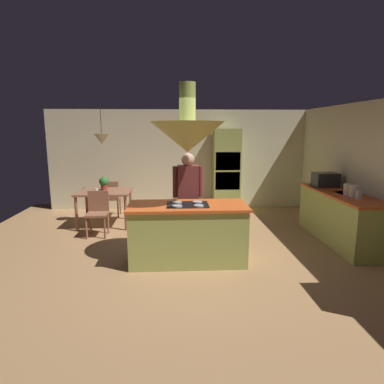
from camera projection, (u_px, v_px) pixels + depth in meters
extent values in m
plane|color=#AD7F51|center=(187.00, 256.00, 5.40)|extent=(8.16, 8.16, 0.00)
cube|color=beige|center=(182.00, 160.00, 8.55)|extent=(6.80, 0.10, 2.55)
cube|color=beige|center=(372.00, 175.00, 5.73)|extent=(0.10, 7.20, 2.55)
cube|color=#A8B259|center=(188.00, 234.00, 5.12)|extent=(1.77, 0.76, 0.88)
cube|color=#E05B23|center=(188.00, 206.00, 5.04)|extent=(1.83, 0.82, 0.04)
cube|color=black|center=(188.00, 205.00, 5.04)|extent=(0.64, 0.52, 0.01)
cylinder|color=#B2B2B7|center=(177.00, 206.00, 4.90)|extent=(0.15, 0.15, 0.02)
cylinder|color=#B2B2B7|center=(199.00, 206.00, 4.91)|extent=(0.15, 0.15, 0.02)
cylinder|color=#B2B2B7|center=(177.00, 202.00, 5.15)|extent=(0.15, 0.15, 0.02)
cylinder|color=#B2B2B7|center=(197.00, 202.00, 5.17)|extent=(0.15, 0.15, 0.02)
cube|color=#A8B259|center=(339.00, 218.00, 6.06)|extent=(0.62, 2.24, 0.88)
cube|color=#E05B23|center=(341.00, 194.00, 5.98)|extent=(0.66, 2.28, 0.04)
cube|color=#B2B2B7|center=(349.00, 197.00, 6.00)|extent=(0.48, 0.36, 0.16)
cube|color=#A8B259|center=(226.00, 171.00, 8.26)|extent=(0.66, 0.62, 2.07)
cube|color=black|center=(228.00, 161.00, 7.93)|extent=(0.60, 0.04, 0.44)
cube|color=black|center=(228.00, 181.00, 8.02)|extent=(0.60, 0.04, 0.44)
cube|color=#976044|center=(104.00, 192.00, 7.04)|extent=(1.12, 0.93, 0.04)
cylinder|color=#976044|center=(76.00, 214.00, 6.68)|extent=(0.06, 0.06, 0.72)
cylinder|color=#976044|center=(126.00, 213.00, 6.73)|extent=(0.06, 0.06, 0.72)
cylinder|color=#976044|center=(87.00, 205.00, 7.48)|extent=(0.06, 0.06, 0.72)
cylinder|color=#976044|center=(131.00, 204.00, 7.53)|extent=(0.06, 0.06, 0.72)
cylinder|color=tan|center=(183.00, 224.00, 5.80)|extent=(0.14, 0.14, 0.82)
cylinder|color=tan|center=(193.00, 224.00, 5.81)|extent=(0.14, 0.14, 0.82)
cube|color=brown|center=(188.00, 184.00, 5.67)|extent=(0.36, 0.22, 0.63)
cylinder|color=brown|center=(175.00, 182.00, 5.65)|extent=(0.09, 0.09, 0.54)
cylinder|color=brown|center=(201.00, 182.00, 5.67)|extent=(0.09, 0.09, 0.54)
sphere|color=tan|center=(188.00, 159.00, 5.59)|extent=(0.22, 0.22, 0.22)
cone|color=#A8B259|center=(187.00, 137.00, 4.84)|extent=(1.10, 1.10, 0.45)
cylinder|color=#A8B259|center=(187.00, 102.00, 4.75)|extent=(0.24, 0.24, 0.55)
cone|color=beige|center=(102.00, 139.00, 6.83)|extent=(0.32, 0.32, 0.22)
cylinder|color=black|center=(101.00, 119.00, 6.75)|extent=(0.01, 0.01, 0.60)
cube|color=#976044|center=(97.00, 214.00, 6.34)|extent=(0.40, 0.40, 0.04)
cube|color=#976044|center=(98.00, 201.00, 6.47)|extent=(0.40, 0.04, 0.42)
cylinder|color=#976044|center=(86.00, 228.00, 6.21)|extent=(0.04, 0.04, 0.43)
cylinder|color=#976044|center=(105.00, 228.00, 6.22)|extent=(0.04, 0.04, 0.43)
cylinder|color=#976044|center=(91.00, 223.00, 6.54)|extent=(0.04, 0.04, 0.43)
cylinder|color=#976044|center=(108.00, 223.00, 6.56)|extent=(0.04, 0.04, 0.43)
cube|color=#976044|center=(112.00, 198.00, 7.84)|extent=(0.40, 0.40, 0.04)
cube|color=#976044|center=(110.00, 190.00, 7.63)|extent=(0.40, 0.04, 0.42)
cylinder|color=#976044|center=(120.00, 206.00, 8.06)|extent=(0.04, 0.04, 0.43)
cylinder|color=#976044|center=(106.00, 206.00, 8.04)|extent=(0.04, 0.04, 0.43)
cylinder|color=#976044|center=(118.00, 209.00, 7.73)|extent=(0.04, 0.04, 0.43)
cylinder|color=#976044|center=(103.00, 209.00, 7.71)|extent=(0.04, 0.04, 0.43)
cylinder|color=#99382D|center=(104.00, 188.00, 7.04)|extent=(0.14, 0.14, 0.12)
sphere|color=#2D722D|center=(104.00, 181.00, 7.01)|extent=(0.20, 0.20, 0.20)
cylinder|color=white|center=(96.00, 191.00, 6.79)|extent=(0.07, 0.07, 0.09)
cylinder|color=silver|center=(359.00, 195.00, 5.41)|extent=(0.11, 0.11, 0.14)
cylinder|color=silver|center=(353.00, 191.00, 5.58)|extent=(0.14, 0.14, 0.20)
cylinder|color=silver|center=(348.00, 189.00, 5.76)|extent=(0.14, 0.14, 0.20)
cube|color=#232326|center=(325.00, 180.00, 6.60)|extent=(0.46, 0.36, 0.28)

